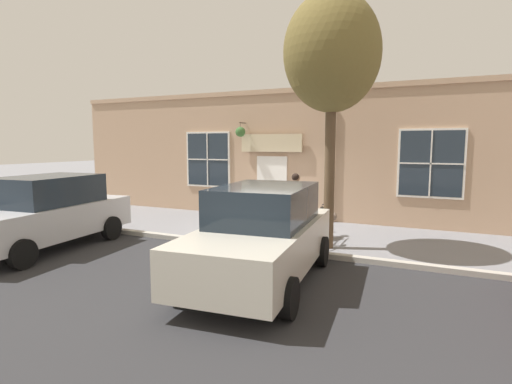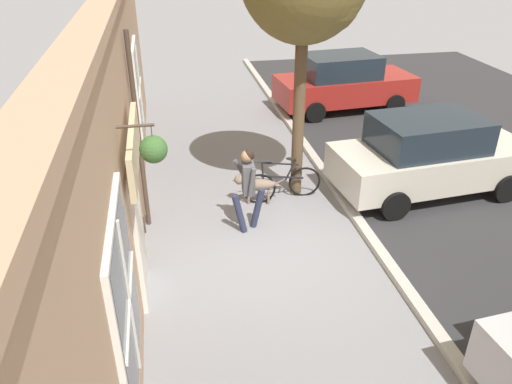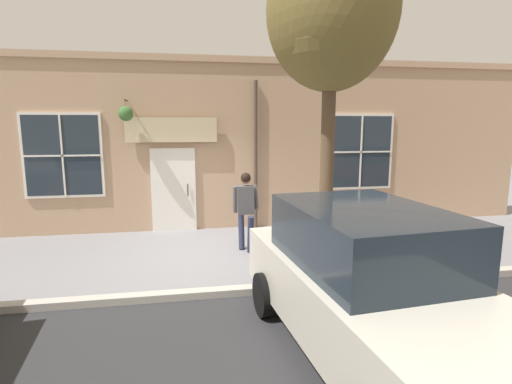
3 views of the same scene
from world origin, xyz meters
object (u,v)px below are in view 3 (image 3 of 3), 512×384
object	(u,v)px
dog_on_leash	(296,233)
pedestrian_walking	(246,204)
leaning_bicycle	(306,244)
parked_car_mid_block	(370,284)
street_tree_by_curb	(331,16)

from	to	relation	value
dog_on_leash	pedestrian_walking	bearing A→B (deg)	-108.00
pedestrian_walking	dog_on_leash	world-z (taller)	pedestrian_walking
leaning_bicycle	parked_car_mid_block	world-z (taller)	parked_car_mid_block
dog_on_leash	parked_car_mid_block	size ratio (longest dim) A/B	0.25
pedestrian_walking	street_tree_by_curb	size ratio (longest dim) A/B	0.29
pedestrian_walking	leaning_bicycle	bearing A→B (deg)	48.83
pedestrian_walking	dog_on_leash	size ratio (longest dim) A/B	1.55
leaning_bicycle	dog_on_leash	bearing A→B (deg)	-176.94
parked_car_mid_block	leaning_bicycle	bearing A→B (deg)	175.57
dog_on_leash	parked_car_mid_block	xyz separation A→B (m)	(3.81, -0.22, 0.44)
street_tree_by_curb	leaning_bicycle	world-z (taller)	street_tree_by_curb
pedestrian_walking	dog_on_leash	bearing A→B (deg)	72.00
pedestrian_walking	street_tree_by_curb	distance (m)	3.93
street_tree_by_curb	leaning_bicycle	distance (m)	4.13
parked_car_mid_block	street_tree_by_curb	bearing A→B (deg)	170.61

